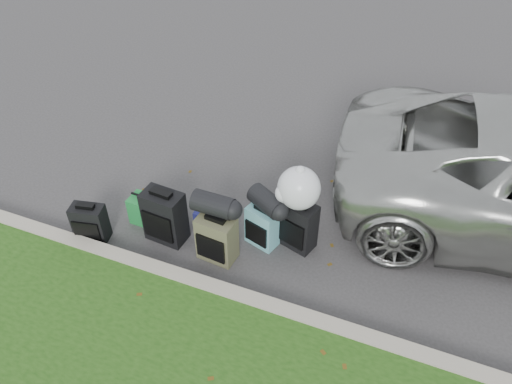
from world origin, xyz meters
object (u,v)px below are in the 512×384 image
at_px(suitcase_olive, 217,238).
at_px(suitcase_large_black_right, 298,225).
at_px(tote_green, 144,210).
at_px(tote_navy, 206,219).
at_px(suitcase_large_black_left, 165,217).
at_px(suitcase_teal, 262,227).
at_px(suitcase_small_black, 90,223).

height_order(suitcase_olive, suitcase_large_black_right, suitcase_large_black_right).
bearing_deg(tote_green, tote_navy, 14.85).
height_order(suitcase_olive, tote_green, suitcase_olive).
distance_m(suitcase_large_black_right, tote_navy, 1.18).
relative_size(suitcase_large_black_left, suitcase_teal, 1.30).
bearing_deg(tote_navy, suitcase_large_black_left, -140.61).
distance_m(suitcase_large_black_left, tote_navy, 0.55).
relative_size(suitcase_olive, suitcase_teal, 1.12).
distance_m(suitcase_large_black_left, tote_green, 0.47).
xyz_separation_m(tote_green, tote_navy, (0.78, 0.18, -0.05)).
distance_m(suitcase_olive, tote_navy, 0.56).
distance_m(suitcase_small_black, tote_green, 0.68).
xyz_separation_m(suitcase_olive, suitcase_teal, (0.41, 0.41, -0.03)).
xyz_separation_m(suitcase_large_black_left, tote_navy, (0.37, 0.34, -0.21)).
relative_size(suitcase_olive, tote_navy, 2.19).
xyz_separation_m(suitcase_olive, suitcase_large_black_right, (0.81, 0.55, 0.02)).
height_order(suitcase_teal, tote_navy, suitcase_teal).
bearing_deg(suitcase_small_black, tote_green, 36.36).
distance_m(suitcase_small_black, suitcase_teal, 2.10).
xyz_separation_m(suitcase_large_black_left, suitcase_olive, (0.72, -0.06, -0.05)).
bearing_deg(tote_navy, suitcase_large_black_right, 3.92).
relative_size(suitcase_small_black, suitcase_large_black_right, 0.77).
distance_m(suitcase_olive, suitcase_large_black_right, 0.98).
distance_m(suitcase_teal, tote_green, 1.55).
xyz_separation_m(suitcase_large_black_left, suitcase_teal, (1.13, 0.35, -0.08)).
relative_size(suitcase_large_black_left, suitcase_olive, 1.16).
xyz_separation_m(suitcase_large_black_right, tote_green, (-1.94, -0.33, -0.13)).
height_order(suitcase_large_black_right, tote_navy, suitcase_large_black_right).
xyz_separation_m(suitcase_large_black_right, tote_navy, (-1.16, -0.15, -0.18)).
relative_size(tote_green, tote_navy, 1.36).
relative_size(suitcase_small_black, suitcase_large_black_left, 0.71).
distance_m(suitcase_teal, tote_navy, 0.77).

